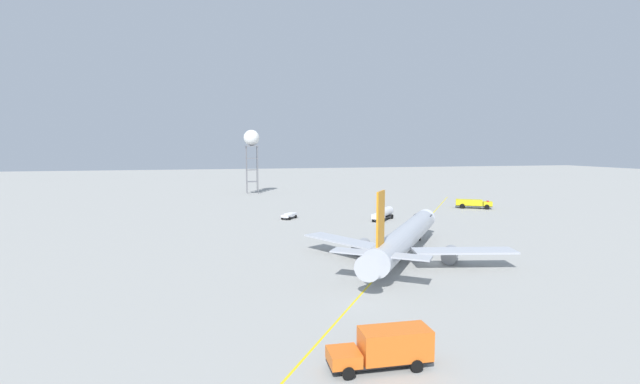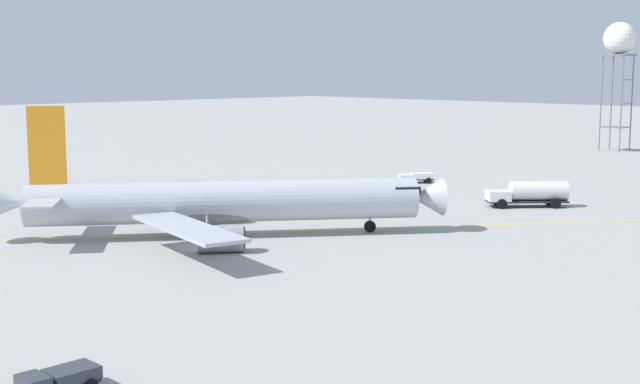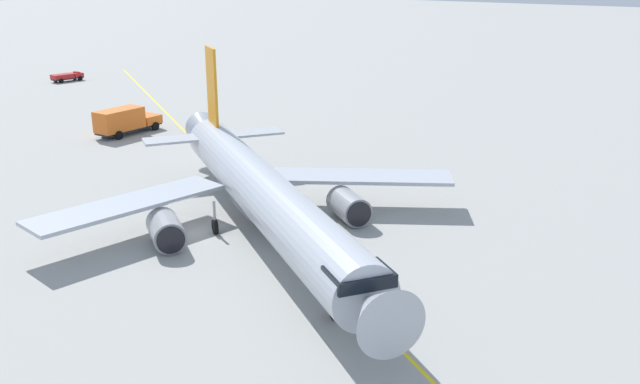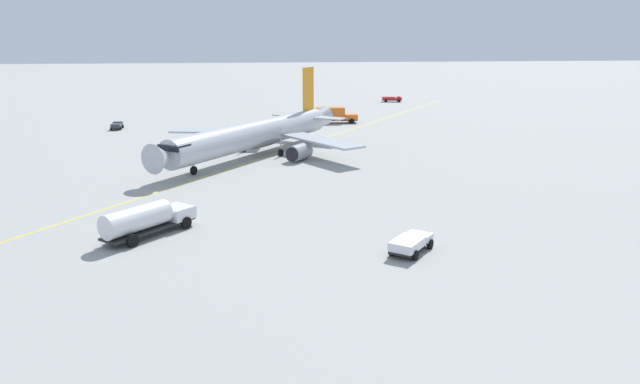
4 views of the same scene
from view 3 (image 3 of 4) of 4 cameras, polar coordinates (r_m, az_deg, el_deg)
The scene contains 5 objects.
ground_plane at distance 52.61m, azimuth -10.51°, elevation -3.30°, with size 600.00×600.00×0.00m, color #9E9E99.
airliner_main at distance 50.77m, azimuth -4.81°, elevation -0.21°, with size 35.51×28.39×11.97m.
catering_truck_truck at distance 83.76m, azimuth -15.72°, elevation 5.66°, with size 3.04×8.26×3.10m.
ops_pickup_truck at distance 125.01m, azimuth -20.01°, elevation 8.88°, with size 2.92×5.34×1.41m.
taxiway_centreline at distance 50.83m, azimuth -2.47°, elevation -3.77°, with size 146.99×101.61×0.01m.
Camera 3 is at (-34.06, 35.19, 19.20)m, focal length 39.07 mm.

